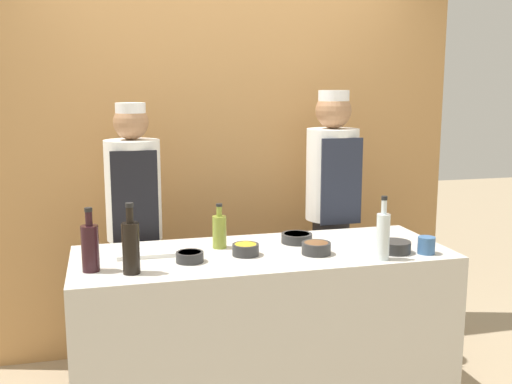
{
  "coord_description": "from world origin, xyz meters",
  "views": [
    {
      "loc": [
        -0.76,
        -2.81,
        1.73
      ],
      "look_at": [
        0.0,
        0.14,
        1.19
      ],
      "focal_mm": 42.0,
      "sensor_mm": 36.0,
      "label": 1
    }
  ],
  "objects_px": {
    "cutting_board": "(148,252)",
    "bottle_clear": "(383,235)",
    "cup_blue": "(426,245)",
    "chef_right": "(331,215)",
    "bottle_soy": "(131,246)",
    "chef_left": "(135,233)",
    "sauce_bowl_brown": "(316,248)",
    "sauce_bowl_green": "(297,237)",
    "sauce_bowl_orange": "(395,246)",
    "bottle_oil": "(219,231)",
    "sauce_bowl_white": "(190,256)",
    "bottle_wine": "(90,247)",
    "sauce_bowl_yellow": "(246,249)"
  },
  "relations": [
    {
      "from": "cutting_board",
      "to": "bottle_clear",
      "type": "relative_size",
      "value": 1.0
    },
    {
      "from": "bottle_clear",
      "to": "cup_blue",
      "type": "distance_m",
      "value": 0.27
    },
    {
      "from": "chef_right",
      "to": "cup_blue",
      "type": "bearing_deg",
      "value": -78.19
    },
    {
      "from": "bottle_soy",
      "to": "chef_left",
      "type": "xyz_separation_m",
      "value": [
        0.06,
        0.79,
        -0.14
      ]
    },
    {
      "from": "sauce_bowl_brown",
      "to": "bottle_clear",
      "type": "distance_m",
      "value": 0.33
    },
    {
      "from": "sauce_bowl_green",
      "to": "sauce_bowl_orange",
      "type": "height_order",
      "value": "sauce_bowl_orange"
    },
    {
      "from": "sauce_bowl_brown",
      "to": "chef_right",
      "type": "xyz_separation_m",
      "value": [
        0.36,
        0.7,
        -0.0
      ]
    },
    {
      "from": "bottle_oil",
      "to": "bottle_soy",
      "type": "bearing_deg",
      "value": -144.99
    },
    {
      "from": "sauce_bowl_white",
      "to": "bottle_wine",
      "type": "distance_m",
      "value": 0.46
    },
    {
      "from": "sauce_bowl_orange",
      "to": "bottle_wine",
      "type": "relative_size",
      "value": 0.54
    },
    {
      "from": "sauce_bowl_white",
      "to": "chef_left",
      "type": "height_order",
      "value": "chef_left"
    },
    {
      "from": "sauce_bowl_green",
      "to": "sauce_bowl_orange",
      "type": "bearing_deg",
      "value": -36.44
    },
    {
      "from": "chef_left",
      "to": "chef_right",
      "type": "distance_m",
      "value": 1.2
    },
    {
      "from": "sauce_bowl_orange",
      "to": "chef_left",
      "type": "bearing_deg",
      "value": 147.91
    },
    {
      "from": "sauce_bowl_white",
      "to": "bottle_wine",
      "type": "bearing_deg",
      "value": -175.95
    },
    {
      "from": "sauce_bowl_green",
      "to": "chef_right",
      "type": "bearing_deg",
      "value": 50.82
    },
    {
      "from": "sauce_bowl_white",
      "to": "bottle_soy",
      "type": "height_order",
      "value": "bottle_soy"
    },
    {
      "from": "sauce_bowl_white",
      "to": "sauce_bowl_yellow",
      "type": "bearing_deg",
      "value": 8.88
    },
    {
      "from": "bottle_soy",
      "to": "cup_blue",
      "type": "xyz_separation_m",
      "value": [
        1.43,
        -0.04,
        -0.08
      ]
    },
    {
      "from": "cutting_board",
      "to": "chef_right",
      "type": "distance_m",
      "value": 1.26
    },
    {
      "from": "bottle_clear",
      "to": "bottle_wine",
      "type": "distance_m",
      "value": 1.36
    },
    {
      "from": "bottle_soy",
      "to": "bottle_oil",
      "type": "distance_m",
      "value": 0.56
    },
    {
      "from": "chef_left",
      "to": "chef_right",
      "type": "xyz_separation_m",
      "value": [
        1.2,
        0.0,
        0.04
      ]
    },
    {
      "from": "cutting_board",
      "to": "chef_left",
      "type": "xyz_separation_m",
      "value": [
        -0.04,
        0.48,
        -0.02
      ]
    },
    {
      "from": "sauce_bowl_orange",
      "to": "bottle_soy",
      "type": "height_order",
      "value": "bottle_soy"
    },
    {
      "from": "sauce_bowl_white",
      "to": "sauce_bowl_yellow",
      "type": "xyz_separation_m",
      "value": [
        0.28,
        0.04,
        0.0
      ]
    },
    {
      "from": "cutting_board",
      "to": "bottle_wine",
      "type": "distance_m",
      "value": 0.37
    },
    {
      "from": "bottle_wine",
      "to": "chef_right",
      "type": "height_order",
      "value": "chef_right"
    },
    {
      "from": "bottle_clear",
      "to": "chef_left",
      "type": "bearing_deg",
      "value": 142.09
    },
    {
      "from": "sauce_bowl_yellow",
      "to": "bottle_soy",
      "type": "height_order",
      "value": "bottle_soy"
    },
    {
      "from": "bottle_soy",
      "to": "chef_right",
      "type": "xyz_separation_m",
      "value": [
        1.26,
        0.79,
        -0.09
      ]
    },
    {
      "from": "sauce_bowl_yellow",
      "to": "bottle_wine",
      "type": "height_order",
      "value": "bottle_wine"
    },
    {
      "from": "sauce_bowl_brown",
      "to": "chef_right",
      "type": "relative_size",
      "value": 0.08
    },
    {
      "from": "sauce_bowl_brown",
      "to": "bottle_wine",
      "type": "xyz_separation_m",
      "value": [
        -1.08,
        -0.01,
        0.08
      ]
    },
    {
      "from": "bottle_oil",
      "to": "sauce_bowl_green",
      "type": "bearing_deg",
      "value": -0.04
    },
    {
      "from": "sauce_bowl_orange",
      "to": "bottle_oil",
      "type": "distance_m",
      "value": 0.89
    },
    {
      "from": "sauce_bowl_brown",
      "to": "sauce_bowl_green",
      "type": "xyz_separation_m",
      "value": [
        -0.02,
        0.23,
        -0.01
      ]
    },
    {
      "from": "bottle_soy",
      "to": "sauce_bowl_green",
      "type": "bearing_deg",
      "value": 20.15
    },
    {
      "from": "cup_blue",
      "to": "chef_right",
      "type": "xyz_separation_m",
      "value": [
        -0.17,
        0.83,
        -0.01
      ]
    },
    {
      "from": "bottle_clear",
      "to": "chef_left",
      "type": "xyz_separation_m",
      "value": [
        -1.12,
        0.87,
        -0.13
      ]
    },
    {
      "from": "sauce_bowl_green",
      "to": "bottle_clear",
      "type": "bearing_deg",
      "value": -53.51
    },
    {
      "from": "sauce_bowl_orange",
      "to": "bottle_wine",
      "type": "distance_m",
      "value": 1.47
    },
    {
      "from": "bottle_clear",
      "to": "cutting_board",
      "type": "bearing_deg",
      "value": 160.39
    },
    {
      "from": "sauce_bowl_white",
      "to": "bottle_clear",
      "type": "relative_size",
      "value": 0.42
    },
    {
      "from": "sauce_bowl_yellow",
      "to": "bottle_soy",
      "type": "distance_m",
      "value": 0.59
    },
    {
      "from": "sauce_bowl_green",
      "to": "bottle_oil",
      "type": "bearing_deg",
      "value": 179.96
    },
    {
      "from": "sauce_bowl_green",
      "to": "bottle_clear",
      "type": "height_order",
      "value": "bottle_clear"
    },
    {
      "from": "cup_blue",
      "to": "bottle_oil",
      "type": "bearing_deg",
      "value": 159.5
    },
    {
      "from": "bottle_clear",
      "to": "bottle_soy",
      "type": "bearing_deg",
      "value": 176.07
    },
    {
      "from": "sauce_bowl_brown",
      "to": "bottle_oil",
      "type": "height_order",
      "value": "bottle_oil"
    }
  ]
}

